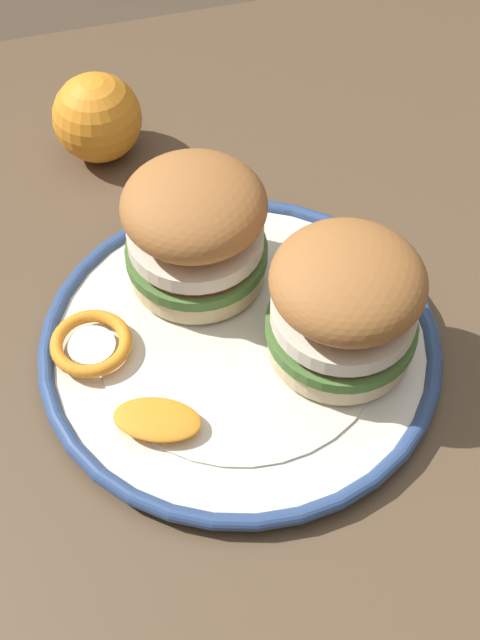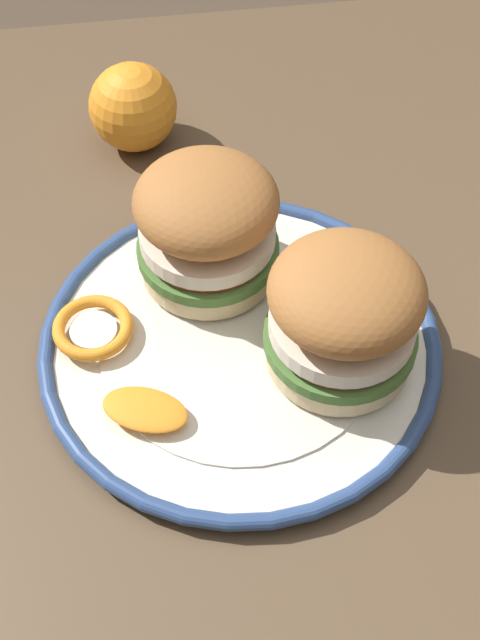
# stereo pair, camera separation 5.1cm
# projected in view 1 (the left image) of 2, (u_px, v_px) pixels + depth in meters

# --- Properties ---
(ground_plane) EXTENTS (8.00, 8.00, 0.00)m
(ground_plane) POSITION_uv_depth(u_px,v_px,m) (263.00, 615.00, 1.25)
(ground_plane) COLOR #4C3D2D
(dining_table) EXTENTS (1.25, 0.84, 0.70)m
(dining_table) POSITION_uv_depth(u_px,v_px,m) (277.00, 378.00, 0.77)
(dining_table) COLOR brown
(dining_table) RESTS_ON ground
(dinner_plate) EXTENTS (0.30, 0.30, 0.02)m
(dinner_plate) POSITION_uv_depth(u_px,v_px,m) (240.00, 345.00, 0.66)
(dinner_plate) COLOR silver
(dinner_plate) RESTS_ON dining_table
(sandwich_half_left) EXTENTS (0.15, 0.15, 0.10)m
(sandwich_half_left) POSITION_uv_depth(u_px,v_px,m) (195.00, 228.00, 0.66)
(sandwich_half_left) COLOR beige
(sandwich_half_left) RESTS_ON dinner_plate
(sandwich_half_right) EXTENTS (0.15, 0.15, 0.10)m
(sandwich_half_right) POSITION_uv_depth(u_px,v_px,m) (345.00, 303.00, 0.61)
(sandwich_half_right) COLOR beige
(sandwich_half_right) RESTS_ON dinner_plate
(orange_peel_curled) EXTENTS (0.07, 0.07, 0.01)m
(orange_peel_curled) POSITION_uv_depth(u_px,v_px,m) (91.00, 343.00, 0.65)
(orange_peel_curled) COLOR orange
(orange_peel_curled) RESTS_ON dinner_plate
(orange_peel_strip_long) EXTENTS (0.07, 0.06, 0.01)m
(orange_peel_strip_long) POSITION_uv_depth(u_px,v_px,m) (157.00, 420.00, 0.61)
(orange_peel_strip_long) COLOR orange
(orange_peel_strip_long) RESTS_ON dinner_plate
(whole_orange) EXTENTS (0.08, 0.08, 0.08)m
(whole_orange) POSITION_uv_depth(u_px,v_px,m) (97.00, 118.00, 0.78)
(whole_orange) COLOR orange
(whole_orange) RESTS_ON dining_table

